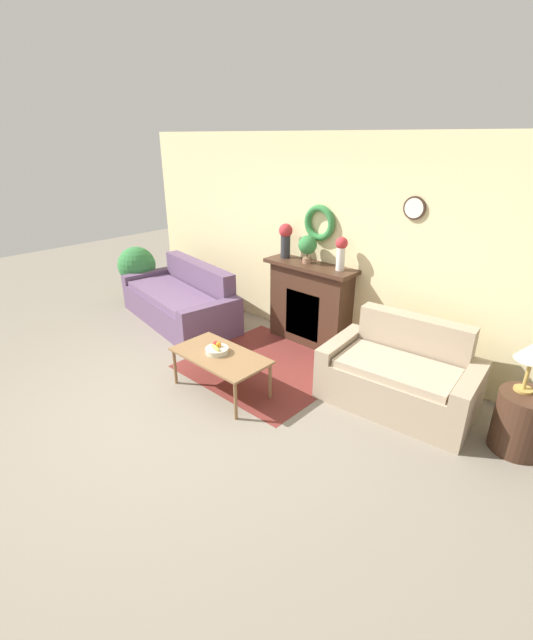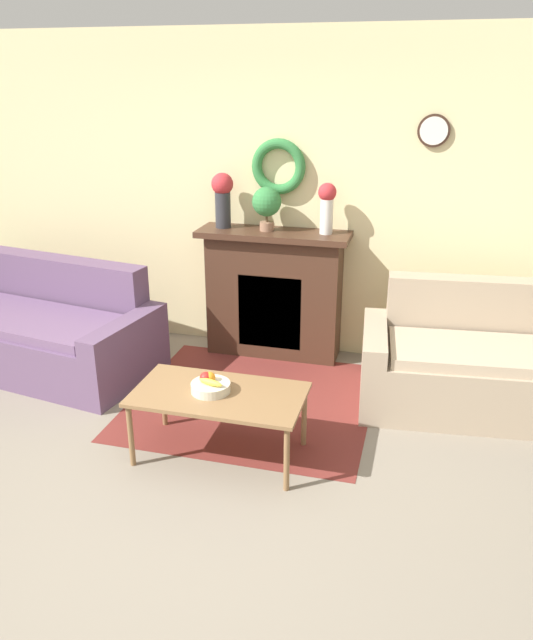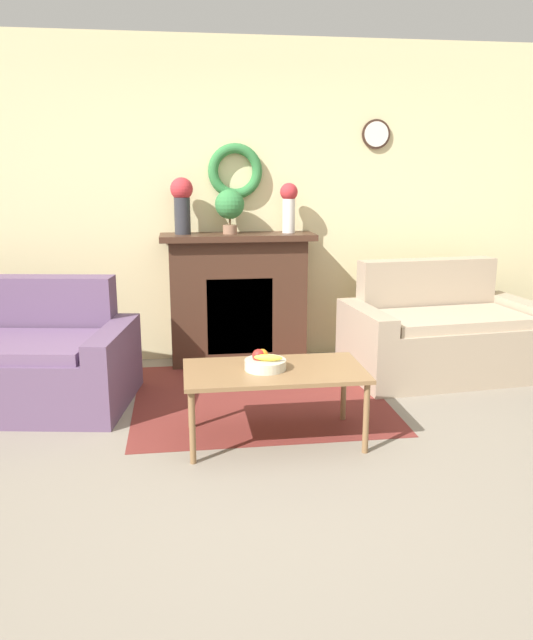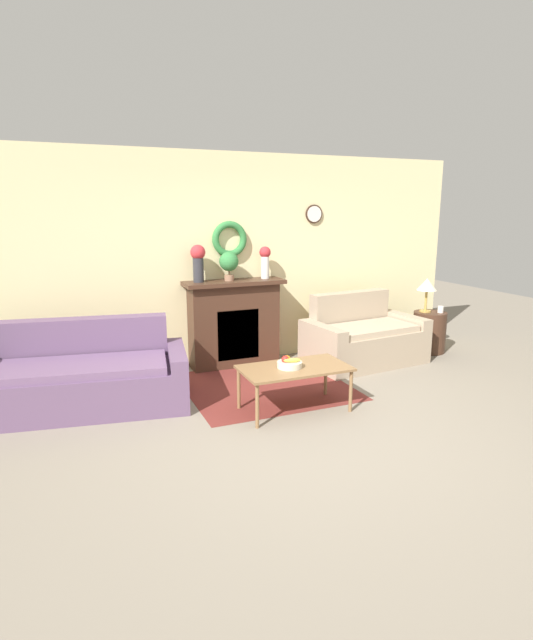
# 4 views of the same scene
# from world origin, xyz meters

# --- Properties ---
(ground_plane) EXTENTS (16.00, 16.00, 0.00)m
(ground_plane) POSITION_xyz_m (0.00, 0.00, 0.00)
(ground_plane) COLOR gray
(floor_rug) EXTENTS (1.80, 1.69, 0.01)m
(floor_rug) POSITION_xyz_m (0.08, 1.42, 0.00)
(floor_rug) COLOR maroon
(floor_rug) RESTS_ON ground_plane
(wall_back) EXTENTS (6.80, 0.15, 2.70)m
(wall_back) POSITION_xyz_m (0.00, 2.54, 1.36)
(wall_back) COLOR beige
(wall_back) RESTS_ON ground_plane
(fireplace) EXTENTS (1.28, 0.41, 1.12)m
(fireplace) POSITION_xyz_m (0.02, 2.33, 0.56)
(fireplace) COLOR #42281C
(fireplace) RESTS_ON ground_plane
(couch_left) EXTENTS (2.22, 1.28, 0.86)m
(couch_left) POSITION_xyz_m (-1.88, 1.60, 0.30)
(couch_left) COLOR #604766
(couch_left) RESTS_ON ground_plane
(loveseat_right) EXTENTS (1.61, 1.02, 0.90)m
(loveseat_right) POSITION_xyz_m (1.63, 1.79, 0.32)
(loveseat_right) COLOR tan
(loveseat_right) RESTS_ON ground_plane
(coffee_table) EXTENTS (1.09, 0.59, 0.46)m
(coffee_table) POSITION_xyz_m (0.08, 0.67, 0.42)
(coffee_table) COLOR olive
(coffee_table) RESTS_ON ground_plane
(fruit_bowl) EXTENTS (0.25, 0.25, 0.12)m
(fruit_bowl) POSITION_xyz_m (0.02, 0.67, 0.50)
(fruit_bowl) COLOR beige
(fruit_bowl) RESTS_ON coffee_table
(side_table_by_loveseat) EXTENTS (0.46, 0.46, 0.58)m
(side_table_by_loveseat) POSITION_xyz_m (2.78, 1.85, 0.29)
(side_table_by_loveseat) COLOR #42281C
(side_table_by_loveseat) RESTS_ON ground_plane
(table_lamp) EXTENTS (0.28, 0.28, 0.48)m
(table_lamp) POSITION_xyz_m (2.72, 1.89, 0.95)
(table_lamp) COLOR #B28E42
(table_lamp) RESTS_ON side_table_by_loveseat
(mug) EXTENTS (0.08, 0.08, 0.09)m
(mug) POSITION_xyz_m (2.89, 1.77, 0.62)
(mug) COLOR silver
(mug) RESTS_ON side_table_by_loveseat
(vase_on_mantel_left) EXTENTS (0.18, 0.18, 0.46)m
(vase_on_mantel_left) POSITION_xyz_m (-0.43, 2.34, 1.38)
(vase_on_mantel_left) COLOR #2D2D33
(vase_on_mantel_left) RESTS_ON fireplace
(vase_on_mantel_right) EXTENTS (0.15, 0.15, 0.41)m
(vase_on_mantel_right) POSITION_xyz_m (0.46, 2.34, 1.36)
(vase_on_mantel_right) COLOR silver
(vase_on_mantel_right) RESTS_ON fireplace
(potted_plant_on_mantel) EXTENTS (0.24, 0.24, 0.36)m
(potted_plant_on_mantel) POSITION_xyz_m (-0.04, 2.32, 1.34)
(potted_plant_on_mantel) COLOR #8E664C
(potted_plant_on_mantel) RESTS_ON fireplace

